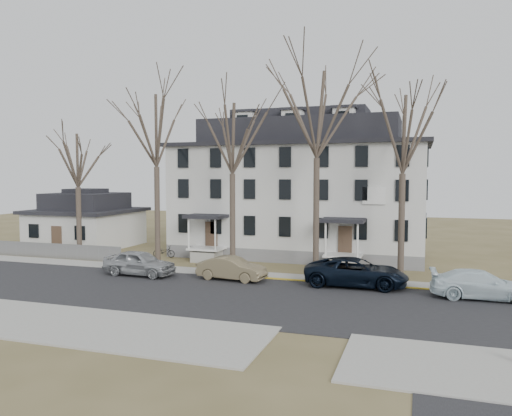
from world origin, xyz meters
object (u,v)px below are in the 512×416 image
(tree_far_left, at_px, (156,125))
(tree_bungalow, at_px, (77,156))
(car_silver, at_px, (139,263))
(bicycle_left, at_px, (164,252))
(tree_mid_right, at_px, (403,128))
(car_navy, at_px, (356,273))
(tree_center, at_px, (317,108))
(boarding_house, at_px, (300,190))
(small_house, at_px, (86,222))
(car_white, at_px, (481,285))
(tree_mid_left, at_px, (232,133))
(car_tan, at_px, (232,269))

(tree_far_left, height_order, tree_bungalow, tree_far_left)
(tree_far_left, xyz_separation_m, car_silver, (1.03, -4.27, -9.51))
(car_silver, distance_m, bicycle_left, 7.13)
(tree_mid_right, xyz_separation_m, car_navy, (-2.45, -3.04, -8.76))
(tree_center, distance_m, car_navy, 11.11)
(tree_bungalow, bearing_deg, boarding_house, 27.01)
(tree_mid_right, xyz_separation_m, bicycle_left, (-18.41, 2.58, -9.13))
(boarding_house, height_order, bicycle_left, boarding_house)
(small_house, distance_m, tree_center, 25.41)
(car_white, height_order, bicycle_left, car_white)
(tree_mid_left, bearing_deg, car_silver, -139.36)
(tree_far_left, xyz_separation_m, tree_center, (12.00, 0.00, 0.74))
(car_tan, xyz_separation_m, bicycle_left, (-8.25, 6.28, -0.25))
(small_house, relative_size, car_white, 1.67)
(tree_far_left, bearing_deg, boarding_house, 42.18)
(small_house, xyz_separation_m, tree_mid_left, (17.00, -6.20, 7.35))
(small_house, relative_size, tree_center, 0.59)
(car_silver, bearing_deg, tree_mid_right, -72.66)
(tree_mid_left, bearing_deg, tree_far_left, 180.00)
(boarding_house, height_order, tree_bungalow, boarding_house)
(tree_mid_left, xyz_separation_m, bicycle_left, (-6.91, 2.58, -9.13))
(tree_far_left, height_order, car_tan, tree_far_left)
(boarding_house, height_order, small_house, boarding_house)
(bicycle_left, bearing_deg, tree_center, -110.86)
(boarding_house, distance_m, tree_bungalow, 18.17)
(boarding_house, bearing_deg, tree_bungalow, -152.99)
(car_navy, bearing_deg, tree_center, 43.72)
(boarding_house, xyz_separation_m, tree_center, (3.00, -8.15, 5.71))
(tree_mid_left, distance_m, car_white, 18.54)
(car_silver, bearing_deg, boarding_house, -29.88)
(tree_mid_right, xyz_separation_m, car_white, (4.30, -3.99, -8.85))
(car_silver, relative_size, bicycle_left, 2.70)
(tree_mid_right, relative_size, car_silver, 2.61)
(tree_far_left, distance_m, tree_bungalow, 7.34)
(tree_bungalow, relative_size, car_tan, 2.44)
(car_navy, height_order, car_white, car_navy)
(tree_mid_right, height_order, car_navy, tree_mid_right)
(car_silver, xyz_separation_m, car_white, (20.77, 0.28, -0.07))
(tree_center, distance_m, tree_mid_right, 5.70)
(boarding_house, relative_size, tree_mid_left, 1.63)
(tree_center, height_order, car_tan, tree_center)
(tree_mid_left, xyz_separation_m, car_navy, (9.05, -3.04, -8.76))
(tree_far_left, relative_size, car_silver, 2.81)
(tree_bungalow, height_order, bicycle_left, tree_bungalow)
(tree_mid_right, height_order, car_tan, tree_mid_right)
(tree_mid_left, relative_size, bicycle_left, 7.05)
(tree_far_left, xyz_separation_m, tree_mid_right, (17.50, 0.00, -0.74))
(boarding_house, xyz_separation_m, small_house, (-20.00, -1.96, -3.13))
(boarding_house, height_order, car_silver, boarding_house)
(tree_center, height_order, tree_mid_right, tree_center)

